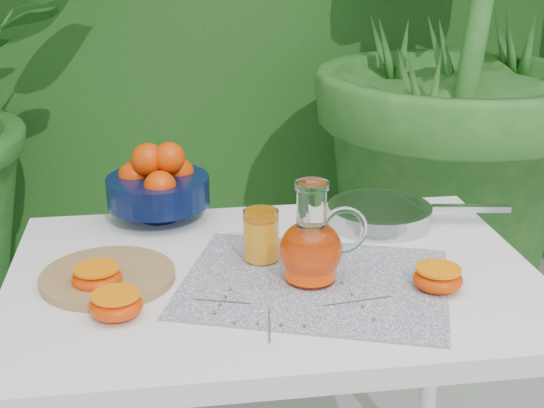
{
  "coord_description": "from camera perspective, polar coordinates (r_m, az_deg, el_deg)",
  "views": [
    {
      "loc": [
        -0.07,
        -1.35,
        1.38
      ],
      "look_at": [
        0.13,
        -0.05,
        0.88
      ],
      "focal_mm": 50.0,
      "sensor_mm": 36.0,
      "label": 1
    }
  ],
  "objects": [
    {
      "name": "cutting_board",
      "position": [
        1.44,
        -12.25,
        -5.37
      ],
      "size": [
        0.28,
        0.28,
        0.02
      ],
      "primitive_type": "cylinder",
      "rotation": [
        0.0,
        0.0,
        0.14
      ],
      "color": "olive",
      "rests_on": "white_table"
    },
    {
      "name": "placemat",
      "position": [
        1.4,
        3.24,
        -5.92
      ],
      "size": [
        0.57,
        0.51,
        0.0
      ],
      "primitive_type": "cube",
      "rotation": [
        0.0,
        0.0,
        -0.33
      ],
      "color": "#0B133F",
      "rests_on": "white_table"
    },
    {
      "name": "thyme_sprigs",
      "position": [
        1.3,
        1.1,
        -7.82
      ],
      "size": [
        0.34,
        0.19,
        0.01
      ],
      "color": "brown",
      "rests_on": "white_table"
    },
    {
      "name": "orange_halves",
      "position": [
        1.34,
        -3.99,
        -6.23
      ],
      "size": [
        0.71,
        0.21,
        0.04
      ],
      "color": "#F45102",
      "rests_on": "white_table"
    },
    {
      "name": "juice_tumbler",
      "position": [
        1.46,
        -0.83,
        -2.47
      ],
      "size": [
        0.07,
        0.07,
        0.1
      ],
      "color": "white",
      "rests_on": "white_table"
    },
    {
      "name": "white_table",
      "position": [
        1.48,
        0.11,
        -7.95
      ],
      "size": [
        1.0,
        0.7,
        0.75
      ],
      "color": "white",
      "rests_on": "ground"
    },
    {
      "name": "juice_pitcher",
      "position": [
        1.38,
        3.03,
        -3.25
      ],
      "size": [
        0.17,
        0.12,
        0.19
      ],
      "color": "white",
      "rests_on": "white_table"
    },
    {
      "name": "potted_plant_right",
      "position": [
        2.64,
        12.54,
        13.07
      ],
      "size": [
        2.49,
        2.49,
        2.1
      ],
      "primitive_type": "imported",
      "rotation": [
        0.0,
        0.0,
        1.78
      ],
      "color": "#236322",
      "rests_on": "ground"
    },
    {
      "name": "saute_pan",
      "position": [
        1.67,
        8.21,
        -0.71
      ],
      "size": [
        0.41,
        0.26,
        0.04
      ],
      "color": "#AEAFB3",
      "rests_on": "white_table"
    },
    {
      "name": "fruit_bowl",
      "position": [
        1.68,
        -8.59,
        1.5
      ],
      "size": [
        0.24,
        0.24,
        0.18
      ],
      "color": "black",
      "rests_on": "white_table"
    }
  ]
}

